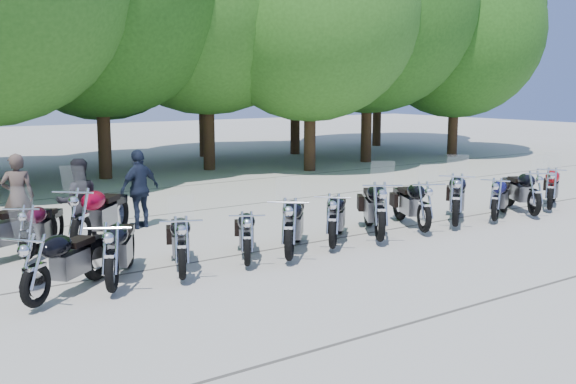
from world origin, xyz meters
TOP-DOWN VIEW (x-y plane):
  - ground at (0.00, 0.00)m, footprint 90.00×90.00m
  - tree_6 at (7.55, 10.82)m, footprint 8.00×8.00m
  - tree_7 at (11.20, 11.78)m, footprint 8.79×8.79m
  - tree_8 at (15.83, 11.20)m, footprint 7.53×7.53m
  - tree_12 at (1.80, 16.47)m, footprint 7.88×7.88m
  - tree_13 at (6.69, 17.47)m, footprint 8.31×8.31m
  - tree_14 at (10.68, 16.09)m, footprint 8.02×8.02m
  - tree_15 at (16.61, 17.02)m, footprint 9.67×9.67m
  - motorcycle_2 at (-5.13, 0.41)m, footprint 2.15×1.94m
  - motorcycle_3 at (-4.00, 0.45)m, footprint 1.74×2.32m
  - motorcycle_4 at (-2.83, 0.46)m, footprint 1.53×2.28m
  - motorcycle_5 at (-1.52, 0.58)m, footprint 1.57×2.06m
  - motorcycle_6 at (-0.74, 0.41)m, footprint 2.12×2.30m
  - motorcycle_7 at (0.47, 0.66)m, footprint 2.07×2.11m
  - motorcycle_8 at (1.58, 0.56)m, footprint 2.11×2.53m
  - motorcycle_9 at (2.94, 0.65)m, footprint 1.68×2.39m
  - motorcycle_10 at (3.94, 0.65)m, footprint 2.43×2.19m
  - motorcycle_11 at (5.18, 0.56)m, footprint 2.18×1.63m
  - motorcycle_12 at (6.43, 0.40)m, footprint 1.84×2.32m
  - motorcycle_13 at (7.46, 0.66)m, footprint 2.31×1.77m
  - motorcycle_15 at (-4.53, 3.19)m, footprint 1.72×2.11m
  - motorcycle_16 at (-3.58, 3.16)m, footprint 2.32×2.42m
  - rider_1 at (-3.33, 4.01)m, footprint 0.94×0.78m
  - rider_2 at (-1.67, 4.88)m, footprint 1.12×0.72m
  - rider_3 at (-4.18, 5.25)m, footprint 0.76×0.62m

SIDE VIEW (x-z plane):
  - ground at x=0.00m, z-range 0.00..0.00m
  - motorcycle_5 at x=-1.52m, z-range 0.00..1.15m
  - motorcycle_15 at x=-4.53m, z-range 0.00..1.19m
  - motorcycle_11 at x=5.18m, z-range 0.00..1.21m
  - motorcycle_4 at x=-2.83m, z-range 0.00..1.25m
  - motorcycle_2 at x=-5.13m, z-range 0.00..1.26m
  - motorcycle_7 at x=0.47m, z-range 0.00..1.28m
  - motorcycle_13 at x=7.46m, z-range 0.00..1.29m
  - motorcycle_3 at x=-4.00m, z-range 0.00..1.29m
  - motorcycle_12 at x=6.43m, z-range 0.00..1.31m
  - motorcycle_9 at x=2.94m, z-range 0.00..1.31m
  - motorcycle_6 at x=-0.74m, z-range 0.00..1.36m
  - motorcycle_10 at x=3.94m, z-range 0.00..1.42m
  - motorcycle_8 at x=1.58m, z-range 0.00..1.44m
  - motorcycle_16 at x=-3.58m, z-range 0.00..1.45m
  - rider_1 at x=-3.33m, z-range 0.00..1.75m
  - rider_2 at x=-1.67m, z-range 0.00..1.77m
  - rider_3 at x=-4.18m, z-range 0.00..1.79m
  - tree_8 at x=15.83m, z-range 0.85..10.10m
  - tree_12 at x=1.80m, z-range 0.89..10.56m
  - tree_6 at x=7.55m, z-range 0.90..10.72m
  - tree_14 at x=10.68m, z-range 0.91..10.75m
  - tree_13 at x=6.69m, z-range 0.94..11.14m
  - tree_7 at x=11.20m, z-range 0.99..11.79m
  - tree_15 at x=16.61m, z-range 1.09..12.96m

